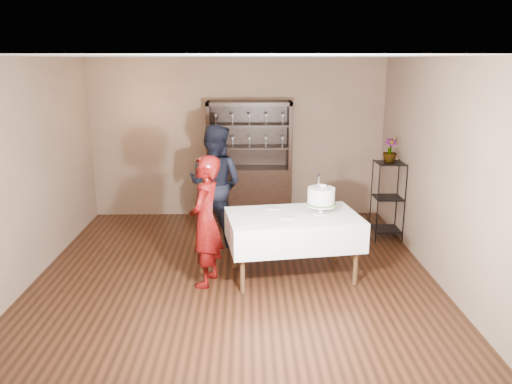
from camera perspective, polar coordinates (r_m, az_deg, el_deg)
floor at (r=6.57m, az=-2.36°, el=-9.02°), size 5.00×5.00×0.00m
ceiling at (r=6.01m, az=-2.64°, el=15.25°), size 5.00×5.00×0.00m
back_wall at (r=8.61m, az=-2.12°, el=6.12°), size 5.00×0.02×2.70m
wall_left at (r=6.69m, az=-24.44°, el=2.25°), size 0.02×5.00×2.70m
wall_right at (r=6.58m, az=19.85°, el=2.50°), size 0.02×5.00×2.70m
china_hutch at (r=8.49m, az=-0.75°, el=1.29°), size 1.40×0.48×2.00m
plant_etagere at (r=7.78m, az=14.82°, el=-0.60°), size 0.42×0.42×1.20m
cake_table at (r=6.24m, az=4.25°, el=-4.30°), size 1.74×1.21×0.80m
woman at (r=5.98m, az=-5.79°, el=-3.36°), size 0.51×0.65×1.60m
man at (r=7.35m, az=-4.69°, el=0.86°), size 1.06×0.96×1.77m
cake at (r=6.22m, az=7.45°, el=-0.62°), size 0.38×0.38×0.52m
plate_near at (r=6.07m, az=3.62°, el=-2.88°), size 0.19×0.19×0.01m
plate_far at (r=6.44m, az=1.94°, el=-1.80°), size 0.19×0.19×0.01m
potted_plant at (r=7.62m, az=15.06°, el=4.58°), size 0.21×0.21×0.35m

